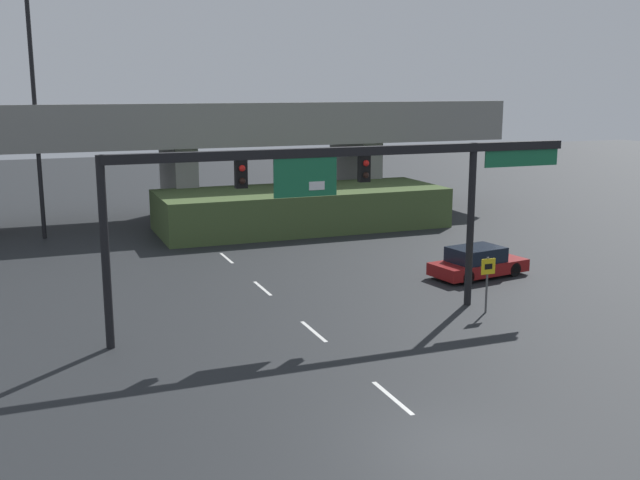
{
  "coord_description": "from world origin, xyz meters",
  "views": [
    {
      "loc": [
        -8.95,
        -14.43,
        8.49
      ],
      "look_at": [
        0.0,
        8.45,
        3.41
      ],
      "focal_mm": 42.0,
      "sensor_mm": 36.0,
      "label": 1
    }
  ],
  "objects_px": {
    "signal_gantry": "(342,180)",
    "speed_limit_sign": "(487,277)",
    "parked_sedan_near_right": "(478,263)",
    "highway_light_pole_near": "(33,78)"
  },
  "relations": [
    {
      "from": "highway_light_pole_near",
      "to": "signal_gantry",
      "type": "bearing_deg",
      "value": -64.01
    },
    {
      "from": "signal_gantry",
      "to": "speed_limit_sign",
      "type": "distance_m",
      "value": 6.78
    },
    {
      "from": "speed_limit_sign",
      "to": "parked_sedan_near_right",
      "type": "distance_m",
      "value": 5.64
    },
    {
      "from": "highway_light_pole_near",
      "to": "parked_sedan_near_right",
      "type": "xyz_separation_m",
      "value": [
        18.04,
        -16.38,
        -8.27
      ]
    },
    {
      "from": "signal_gantry",
      "to": "parked_sedan_near_right",
      "type": "xyz_separation_m",
      "value": [
        8.26,
        3.68,
        -4.56
      ]
    },
    {
      "from": "signal_gantry",
      "to": "speed_limit_sign",
      "type": "bearing_deg",
      "value": -12.05
    },
    {
      "from": "speed_limit_sign",
      "to": "parked_sedan_near_right",
      "type": "bearing_deg",
      "value": 60.36
    },
    {
      "from": "signal_gantry",
      "to": "speed_limit_sign",
      "type": "height_order",
      "value": "signal_gantry"
    },
    {
      "from": "signal_gantry",
      "to": "highway_light_pole_near",
      "type": "xyz_separation_m",
      "value": [
        -9.78,
        20.06,
        3.71
      ]
    },
    {
      "from": "speed_limit_sign",
      "to": "parked_sedan_near_right",
      "type": "relative_size",
      "value": 0.46
    }
  ]
}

